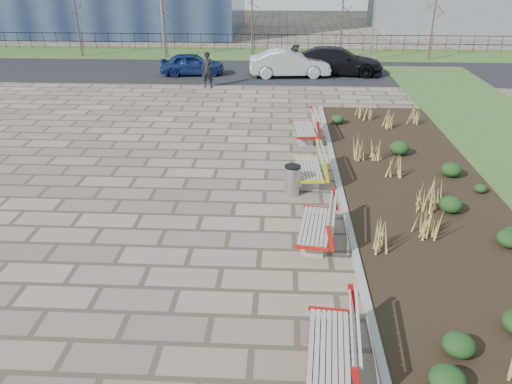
# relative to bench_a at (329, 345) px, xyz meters

# --- Properties ---
(ground) EXTENTS (120.00, 120.00, 0.00)m
(ground) POSITION_rel_bench_a_xyz_m (-3.00, 2.10, -0.50)
(ground) COLOR #806D58
(ground) RESTS_ON ground
(planting_bed) EXTENTS (4.50, 18.00, 0.10)m
(planting_bed) POSITION_rel_bench_a_xyz_m (3.25, 7.10, -0.45)
(planting_bed) COLOR black
(planting_bed) RESTS_ON ground
(planting_curb) EXTENTS (0.16, 18.00, 0.15)m
(planting_curb) POSITION_rel_bench_a_xyz_m (0.92, 7.10, -0.42)
(planting_curb) COLOR gray
(planting_curb) RESTS_ON ground
(grass_verge_far) EXTENTS (80.00, 5.00, 0.04)m
(grass_verge_far) POSITION_rel_bench_a_xyz_m (-3.00, 30.10, -0.48)
(grass_verge_far) COLOR #33511E
(grass_verge_far) RESTS_ON ground
(road) EXTENTS (80.00, 7.00, 0.02)m
(road) POSITION_rel_bench_a_xyz_m (-3.00, 24.10, -0.49)
(road) COLOR black
(road) RESTS_ON ground
(bench_a) EXTENTS (1.08, 2.17, 1.00)m
(bench_a) POSITION_rel_bench_a_xyz_m (0.00, 0.00, 0.00)
(bench_a) COLOR #BE0D0C
(bench_a) RESTS_ON ground
(bench_b) EXTENTS (1.17, 2.20, 1.00)m
(bench_b) POSITION_rel_bench_a_xyz_m (0.00, 4.21, 0.00)
(bench_b) COLOR red
(bench_b) RESTS_ON ground
(bench_c) EXTENTS (1.00, 2.14, 1.00)m
(bench_c) POSITION_rel_bench_a_xyz_m (0.00, 7.90, 0.00)
(bench_c) COLOR #D3BC0B
(bench_c) RESTS_ON ground
(bench_d) EXTENTS (1.04, 2.16, 1.00)m
(bench_d) POSITION_rel_bench_a_xyz_m (0.00, 11.80, 0.00)
(bench_d) COLOR #A5120B
(bench_d) RESTS_ON ground
(litter_bin) EXTENTS (0.47, 0.47, 0.88)m
(litter_bin) POSITION_rel_bench_a_xyz_m (-0.52, 6.92, -0.06)
(litter_bin) COLOR #B2B2B7
(litter_bin) RESTS_ON ground
(pedestrian) EXTENTS (0.68, 0.45, 1.87)m
(pedestrian) POSITION_rel_bench_a_xyz_m (-4.87, 20.10, 0.43)
(pedestrian) COLOR black
(pedestrian) RESTS_ON ground
(car_blue) EXTENTS (3.90, 1.98, 1.27)m
(car_blue) POSITION_rel_bench_a_xyz_m (-6.21, 23.00, 0.16)
(car_blue) COLOR navy
(car_blue) RESTS_ON road
(car_silver) EXTENTS (4.76, 2.01, 1.53)m
(car_silver) POSITION_rel_bench_a_xyz_m (-0.47, 22.82, 0.28)
(car_silver) COLOR #9B9DA2
(car_silver) RESTS_ON road
(car_black) EXTENTS (5.57, 2.72, 1.56)m
(car_black) POSITION_rel_bench_a_xyz_m (2.33, 23.68, 0.30)
(car_black) COLOR black
(car_black) RESTS_ON road
(tree_a) EXTENTS (1.40, 1.40, 4.00)m
(tree_a) POSITION_rel_bench_a_xyz_m (-15.00, 28.60, 1.54)
(tree_a) COLOR #4C3D2D
(tree_a) RESTS_ON grass_verge_far
(tree_b) EXTENTS (1.40, 1.40, 4.00)m
(tree_b) POSITION_rel_bench_a_xyz_m (-9.00, 28.60, 1.54)
(tree_b) COLOR #4C3D2D
(tree_b) RESTS_ON grass_verge_far
(tree_c) EXTENTS (1.40, 1.40, 4.00)m
(tree_c) POSITION_rel_bench_a_xyz_m (-3.00, 28.60, 1.54)
(tree_c) COLOR #4C3D2D
(tree_c) RESTS_ON grass_verge_far
(tree_d) EXTENTS (1.40, 1.40, 4.00)m
(tree_d) POSITION_rel_bench_a_xyz_m (3.00, 28.60, 1.54)
(tree_d) COLOR #4C3D2D
(tree_d) RESTS_ON grass_verge_far
(tree_e) EXTENTS (1.40, 1.40, 4.00)m
(tree_e) POSITION_rel_bench_a_xyz_m (9.00, 28.60, 1.54)
(tree_e) COLOR #4C3D2D
(tree_e) RESTS_ON grass_verge_far
(lamp_west) EXTENTS (0.24, 0.60, 6.00)m
(lamp_west) POSITION_rel_bench_a_xyz_m (-9.00, 28.10, 2.54)
(lamp_west) COLOR gray
(lamp_west) RESTS_ON grass_verge_far
(lamp_east) EXTENTS (0.24, 0.60, 6.00)m
(lamp_east) POSITION_rel_bench_a_xyz_m (5.00, 28.10, 2.54)
(lamp_east) COLOR gray
(lamp_east) RESTS_ON grass_verge_far
(railing_fence) EXTENTS (44.00, 0.10, 1.20)m
(railing_fence) POSITION_rel_bench_a_xyz_m (-3.00, 31.60, 0.14)
(railing_fence) COLOR black
(railing_fence) RESTS_ON grass_verge_far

